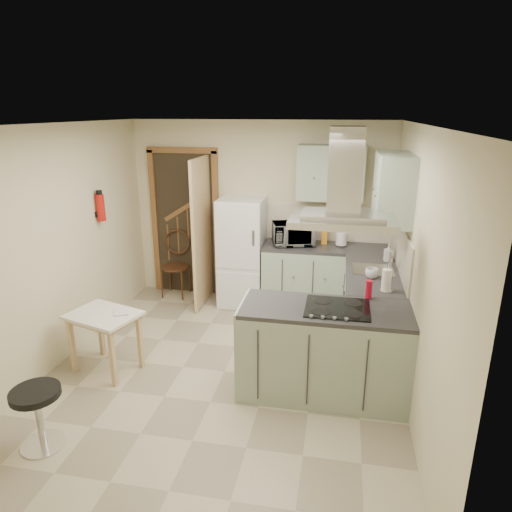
% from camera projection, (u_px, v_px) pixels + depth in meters
% --- Properties ---
extents(floor, '(4.20, 4.20, 0.00)m').
position_uv_depth(floor, '(225.00, 371.00, 4.80)').
color(floor, '#B2A98A').
rests_on(floor, ground).
extents(ceiling, '(4.20, 4.20, 0.00)m').
position_uv_depth(ceiling, '(219.00, 125.00, 4.03)').
color(ceiling, silver).
rests_on(ceiling, back_wall).
extents(back_wall, '(3.60, 0.00, 3.60)m').
position_uv_depth(back_wall, '(260.00, 213.00, 6.37)').
color(back_wall, beige).
rests_on(back_wall, floor).
extents(left_wall, '(0.00, 4.20, 4.20)m').
position_uv_depth(left_wall, '(54.00, 249.00, 4.73)').
color(left_wall, beige).
rests_on(left_wall, floor).
extents(right_wall, '(0.00, 4.20, 4.20)m').
position_uv_depth(right_wall, '(416.00, 270.00, 4.09)').
color(right_wall, beige).
rests_on(right_wall, floor).
extents(doorway, '(1.10, 0.12, 2.10)m').
position_uv_depth(doorway, '(185.00, 224.00, 6.60)').
color(doorway, brown).
rests_on(doorway, floor).
extents(fridge, '(0.60, 0.60, 1.50)m').
position_uv_depth(fridge, '(242.00, 252.00, 6.28)').
color(fridge, white).
rests_on(fridge, floor).
extents(counter_back, '(1.08, 0.60, 0.90)m').
position_uv_depth(counter_back, '(304.00, 277.00, 6.22)').
color(counter_back, '#9EB2A0').
rests_on(counter_back, floor).
extents(counter_right, '(0.60, 1.95, 0.90)m').
position_uv_depth(counter_right, '(369.00, 301.00, 5.44)').
color(counter_right, '#9EB2A0').
rests_on(counter_right, floor).
extents(splashback, '(1.68, 0.02, 0.50)m').
position_uv_depth(splashback, '(329.00, 223.00, 6.22)').
color(splashback, beige).
rests_on(splashback, counter_back).
extents(wall_cabinet_back, '(0.85, 0.35, 0.70)m').
position_uv_depth(wall_cabinet_back, '(331.00, 173.00, 5.86)').
color(wall_cabinet_back, '#9EB2A0').
rests_on(wall_cabinet_back, back_wall).
extents(wall_cabinet_right, '(0.35, 0.90, 0.70)m').
position_uv_depth(wall_cabinet_right, '(393.00, 188.00, 4.73)').
color(wall_cabinet_right, '#9EB2A0').
rests_on(wall_cabinet_right, right_wall).
extents(peninsula, '(1.55, 0.65, 0.90)m').
position_uv_depth(peninsula, '(324.00, 351.00, 4.31)').
color(peninsula, '#9EB2A0').
rests_on(peninsula, floor).
extents(hob, '(0.58, 0.50, 0.01)m').
position_uv_depth(hob, '(337.00, 308.00, 4.15)').
color(hob, black).
rests_on(hob, peninsula).
extents(extractor_hood, '(0.90, 0.55, 0.10)m').
position_uv_depth(extractor_hood, '(343.00, 221.00, 3.90)').
color(extractor_hood, silver).
rests_on(extractor_hood, ceiling).
extents(sink, '(0.45, 0.40, 0.01)m').
position_uv_depth(sink, '(373.00, 270.00, 5.14)').
color(sink, silver).
rests_on(sink, counter_right).
extents(fire_extinguisher, '(0.10, 0.10, 0.32)m').
position_uv_depth(fire_extinguisher, '(101.00, 208.00, 5.48)').
color(fire_extinguisher, '#B2140F').
rests_on(fire_extinguisher, left_wall).
extents(drop_leaf_table, '(0.81, 0.69, 0.64)m').
position_uv_depth(drop_leaf_table, '(106.00, 342.00, 4.75)').
color(drop_leaf_table, tan).
rests_on(drop_leaf_table, floor).
extents(bentwood_chair, '(0.40, 0.40, 0.87)m').
position_uv_depth(bentwood_chair, '(175.00, 267.00, 6.64)').
color(bentwood_chair, '#4E2F1A').
rests_on(bentwood_chair, floor).
extents(stool, '(0.49, 0.49, 0.52)m').
position_uv_depth(stool, '(39.00, 418.00, 3.67)').
color(stool, black).
rests_on(stool, floor).
extents(microwave, '(0.61, 0.49, 0.30)m').
position_uv_depth(microwave, '(293.00, 234.00, 6.06)').
color(microwave, black).
rests_on(microwave, counter_back).
extents(kettle, '(0.19, 0.19, 0.21)m').
position_uv_depth(kettle, '(341.00, 238.00, 6.01)').
color(kettle, white).
rests_on(kettle, counter_back).
extents(cereal_box, '(0.08, 0.19, 0.28)m').
position_uv_depth(cereal_box, '(325.00, 233.00, 6.16)').
color(cereal_box, orange).
rests_on(cereal_box, counter_back).
extents(soap_bottle, '(0.10, 0.10, 0.21)m').
position_uv_depth(soap_bottle, '(388.00, 253.00, 5.42)').
color(soap_bottle, silver).
rests_on(soap_bottle, counter_right).
extents(paper_towel, '(0.11, 0.11, 0.24)m').
position_uv_depth(paper_towel, '(387.00, 280.00, 4.51)').
color(paper_towel, white).
rests_on(paper_towel, counter_right).
extents(cup, '(0.14, 0.14, 0.11)m').
position_uv_depth(cup, '(372.00, 273.00, 4.88)').
color(cup, silver).
rests_on(cup, counter_right).
extents(red_bottle, '(0.08, 0.08, 0.18)m').
position_uv_depth(red_bottle, '(369.00, 289.00, 4.35)').
color(red_bottle, red).
rests_on(red_bottle, peninsula).
extents(book, '(0.22, 0.24, 0.09)m').
position_uv_depth(book, '(114.00, 309.00, 4.65)').
color(book, maroon).
rests_on(book, drop_leaf_table).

